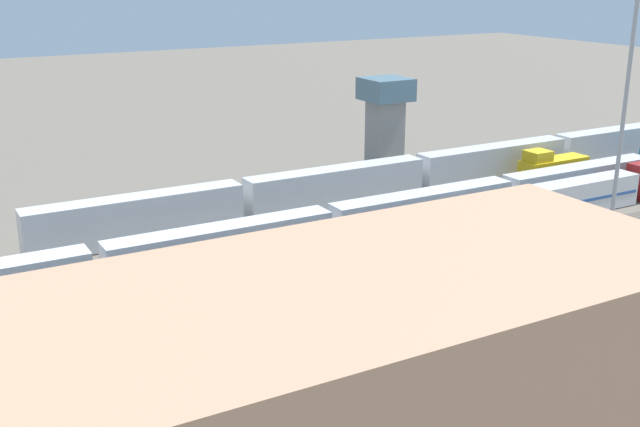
{
  "coord_description": "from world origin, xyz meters",
  "views": [
    {
      "loc": [
        41.45,
        66.59,
        27.74
      ],
      "look_at": [
        2.41,
        -2.66,
        2.5
      ],
      "focal_mm": 43.75,
      "sensor_mm": 36.0,
      "label": 1
    }
  ],
  "objects_px": {
    "light_mast_1": "(632,44)",
    "control_tower": "(385,119)",
    "maintenance_shed": "(305,367)",
    "train_on_track_3": "(463,218)",
    "train_on_track_4": "(0,327)",
    "train_on_track_2": "(319,227)",
    "train_on_track_0": "(419,176)",
    "train_on_track_1": "(552,170)"
  },
  "relations": [
    {
      "from": "light_mast_1",
      "to": "train_on_track_3",
      "type": "bearing_deg",
      "value": -34.19
    },
    {
      "from": "train_on_track_4",
      "to": "control_tower",
      "type": "relative_size",
      "value": 3.53
    },
    {
      "from": "train_on_track_4",
      "to": "light_mast_1",
      "type": "height_order",
      "value": "light_mast_1"
    },
    {
      "from": "train_on_track_4",
      "to": "train_on_track_0",
      "type": "bearing_deg",
      "value": -159.14
    },
    {
      "from": "light_mast_1",
      "to": "train_on_track_0",
      "type": "bearing_deg",
      "value": -72.21
    },
    {
      "from": "train_on_track_3",
      "to": "train_on_track_1",
      "type": "height_order",
      "value": "train_on_track_1"
    },
    {
      "from": "train_on_track_4",
      "to": "control_tower",
      "type": "height_order",
      "value": "control_tower"
    },
    {
      "from": "train_on_track_0",
      "to": "control_tower",
      "type": "xyz_separation_m",
      "value": [
        -2.26,
        -11.18,
        5.2
      ]
    },
    {
      "from": "light_mast_1",
      "to": "control_tower",
      "type": "relative_size",
      "value": 2.47
    },
    {
      "from": "train_on_track_0",
      "to": "control_tower",
      "type": "distance_m",
      "value": 12.54
    },
    {
      "from": "train_on_track_3",
      "to": "train_on_track_1",
      "type": "relative_size",
      "value": 9.06
    },
    {
      "from": "train_on_track_2",
      "to": "control_tower",
      "type": "bearing_deg",
      "value": -136.58
    },
    {
      "from": "train_on_track_1",
      "to": "control_tower",
      "type": "relative_size",
      "value": 0.75
    },
    {
      "from": "maintenance_shed",
      "to": "train_on_track_1",
      "type": "bearing_deg",
      "value": -147.68
    },
    {
      "from": "train_on_track_2",
      "to": "train_on_track_0",
      "type": "relative_size",
      "value": 1.45
    },
    {
      "from": "train_on_track_2",
      "to": "light_mast_1",
      "type": "distance_m",
      "value": 36.02
    },
    {
      "from": "train_on_track_2",
      "to": "train_on_track_3",
      "type": "bearing_deg",
      "value": 161.47
    },
    {
      "from": "control_tower",
      "to": "train_on_track_0",
      "type": "bearing_deg",
      "value": 78.59
    },
    {
      "from": "train_on_track_3",
      "to": "train_on_track_0",
      "type": "relative_size",
      "value": 0.95
    },
    {
      "from": "train_on_track_2",
      "to": "light_mast_1",
      "type": "relative_size",
      "value": 4.2
    },
    {
      "from": "train_on_track_4",
      "to": "train_on_track_1",
      "type": "xyz_separation_m",
      "value": [
        -70.38,
        -15.0,
        -0.45
      ]
    },
    {
      "from": "light_mast_1",
      "to": "control_tower",
      "type": "bearing_deg",
      "value": -81.28
    },
    {
      "from": "maintenance_shed",
      "to": "control_tower",
      "type": "xyz_separation_m",
      "value": [
        -40.36,
        -51.61,
        2.62
      ]
    },
    {
      "from": "train_on_track_4",
      "to": "train_on_track_3",
      "type": "relative_size",
      "value": 0.52
    },
    {
      "from": "maintenance_shed",
      "to": "train_on_track_3",
      "type": "bearing_deg",
      "value": -142.29
    },
    {
      "from": "train_on_track_0",
      "to": "train_on_track_4",
      "type": "bearing_deg",
      "value": 20.86
    },
    {
      "from": "train_on_track_3",
      "to": "light_mast_1",
      "type": "relative_size",
      "value": 2.74
    },
    {
      "from": "train_on_track_1",
      "to": "maintenance_shed",
      "type": "height_order",
      "value": "maintenance_shed"
    },
    {
      "from": "light_mast_1",
      "to": "train_on_track_2",
      "type": "bearing_deg",
      "value": -26.3
    },
    {
      "from": "train_on_track_1",
      "to": "train_on_track_3",
      "type": "bearing_deg",
      "value": 23.39
    },
    {
      "from": "train_on_track_2",
      "to": "train_on_track_0",
      "type": "distance_m",
      "value": 22.48
    },
    {
      "from": "train_on_track_4",
      "to": "maintenance_shed",
      "type": "height_order",
      "value": "maintenance_shed"
    },
    {
      "from": "train_on_track_3",
      "to": "train_on_track_0",
      "type": "bearing_deg",
      "value": -109.15
    },
    {
      "from": "light_mast_1",
      "to": "maintenance_shed",
      "type": "xyz_separation_m",
      "value": [
        45.71,
        16.72,
        -15.3
      ]
    },
    {
      "from": "train_on_track_2",
      "to": "train_on_track_3",
      "type": "distance_m",
      "value": 15.73
    },
    {
      "from": "train_on_track_2",
      "to": "train_on_track_3",
      "type": "xyz_separation_m",
      "value": [
        -14.92,
        5.0,
        -0.01
      ]
    },
    {
      "from": "light_mast_1",
      "to": "maintenance_shed",
      "type": "distance_m",
      "value": 51.02
    },
    {
      "from": "light_mast_1",
      "to": "train_on_track_4",
      "type": "bearing_deg",
      "value": -3.53
    },
    {
      "from": "train_on_track_3",
      "to": "train_on_track_0",
      "type": "distance_m",
      "value": 15.89
    },
    {
      "from": "train_on_track_3",
      "to": "maintenance_shed",
      "type": "bearing_deg",
      "value": 37.71
    },
    {
      "from": "train_on_track_4",
      "to": "train_on_track_2",
      "type": "height_order",
      "value": "train_on_track_4"
    },
    {
      "from": "train_on_track_2",
      "to": "train_on_track_1",
      "type": "relative_size",
      "value": 13.9
    }
  ]
}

